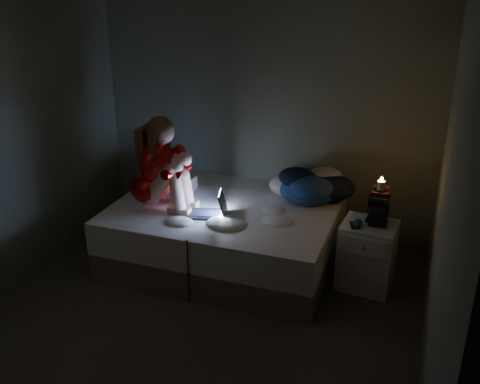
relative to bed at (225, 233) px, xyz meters
The scene contains 14 objects.
floor 1.15m from the bed, 82.63° to the right, with size 3.60×3.80×0.02m, color #3A322D.
wall_back 1.30m from the bed, 80.04° to the left, with size 3.60×0.02×2.60m, color #586049.
wall_front 3.18m from the bed, 87.30° to the right, with size 3.60×0.02×2.60m, color #586049.
wall_right 2.46m from the bed, 29.40° to the right, with size 0.02×3.80×2.60m, color #586049.
bed is the anchor object (origin of this frame).
pillow 0.79m from the bed, 165.05° to the left, with size 0.48×0.34×0.14m, color silver.
woman 1.04m from the bed, 162.25° to the right, with size 0.57×0.37×0.91m, color maroon, non-canonical shape.
laptop 0.50m from the bed, 107.74° to the right, with size 0.35×0.25×0.25m, color black, non-canonical shape.
clothes_pile 0.95m from the bed, 28.02° to the left, with size 0.61×0.49×0.37m, color #162B4B, non-canonical shape.
nightstand 1.40m from the bed, ahead, with size 0.47×0.42×0.63m, color silver.
book_stack 1.53m from the bed, ahead, with size 0.19×0.25×0.32m, color black, non-canonical shape.
candle 1.61m from the bed, ahead, with size 0.07×0.07×0.08m, color beige.
phone 1.33m from the bed, ahead, with size 0.07×0.14×0.01m, color black.
blue_orb 1.37m from the bed, ahead, with size 0.08×0.08×0.08m, color navy.
Camera 1 is at (1.60, -3.37, 2.73)m, focal length 40.22 mm.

